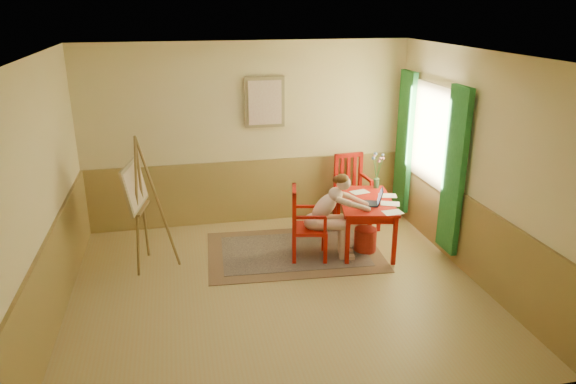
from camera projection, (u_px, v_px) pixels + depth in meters
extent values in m
cube|color=tan|center=(278.00, 289.00, 6.53)|extent=(5.00, 4.50, 0.02)
cube|color=white|center=(276.00, 53.00, 5.58)|extent=(5.00, 4.50, 0.02)
cube|color=#DCC886|center=(249.00, 135.00, 8.14)|extent=(5.00, 0.02, 2.80)
cube|color=#DCC886|center=(334.00, 274.00, 3.98)|extent=(5.00, 0.02, 2.80)
cube|color=#DCC886|center=(41.00, 196.00, 5.56)|extent=(0.02, 4.50, 2.80)
cube|color=#DCC886|center=(476.00, 167.00, 6.56)|extent=(0.02, 4.50, 2.80)
cube|color=#A58947|center=(250.00, 191.00, 8.41)|extent=(5.00, 0.04, 1.00)
cube|color=#A58947|center=(57.00, 273.00, 5.87)|extent=(0.04, 4.50, 1.00)
cube|color=#A58947|center=(466.00, 234.00, 6.85)|extent=(0.04, 4.50, 1.00)
cube|color=white|center=(433.00, 135.00, 7.51)|extent=(0.02, 1.00, 1.30)
cube|color=#8E7D52|center=(432.00, 135.00, 7.51)|extent=(0.03, 1.12, 1.42)
cube|color=#2D8437|center=(454.00, 172.00, 6.88)|extent=(0.08, 0.45, 2.20)
cube|color=#2D8437|center=(404.00, 142.00, 8.31)|extent=(0.08, 0.45, 2.20)
cube|color=#8E7D52|center=(265.00, 102.00, 7.97)|extent=(0.60, 0.04, 0.76)
cube|color=beige|center=(265.00, 103.00, 7.95)|extent=(0.50, 0.02, 0.66)
cube|color=#8C7251|center=(294.00, 252.00, 7.49)|extent=(2.50, 1.75, 0.01)
cube|color=black|center=(294.00, 251.00, 7.48)|extent=(2.07, 1.33, 0.01)
cube|color=#B31005|center=(366.00, 201.00, 7.42)|extent=(0.93, 1.31, 0.04)
cube|color=#B31005|center=(365.00, 206.00, 7.44)|extent=(0.82, 1.20, 0.10)
cube|color=#B31005|center=(347.00, 241.00, 7.02)|extent=(0.06, 0.06, 0.68)
cube|color=#B31005|center=(395.00, 241.00, 7.03)|extent=(0.06, 0.06, 0.68)
cube|color=#B31005|center=(338.00, 211.00, 8.06)|extent=(0.06, 0.06, 0.68)
cube|color=#B31005|center=(379.00, 210.00, 8.07)|extent=(0.06, 0.06, 0.68)
cube|color=#B31005|center=(309.00, 229.00, 7.18)|extent=(0.55, 0.53, 0.05)
cube|color=#B31005|center=(294.00, 250.00, 7.07)|extent=(0.06, 0.06, 0.41)
cube|color=#B31005|center=(325.00, 250.00, 7.07)|extent=(0.06, 0.06, 0.41)
cube|color=#B31005|center=(294.00, 238.00, 7.44)|extent=(0.06, 0.06, 0.41)
cube|color=#B31005|center=(323.00, 238.00, 7.44)|extent=(0.06, 0.06, 0.41)
cube|color=#B31005|center=(294.00, 214.00, 6.89)|extent=(0.06, 0.06, 0.56)
cube|color=#B31005|center=(294.00, 203.00, 7.27)|extent=(0.06, 0.06, 0.56)
cube|color=#B31005|center=(294.00, 190.00, 7.00)|extent=(0.14, 0.45, 0.06)
cube|color=#B31005|center=(294.00, 212.00, 6.99)|extent=(0.04, 0.05, 0.45)
cube|color=#B31005|center=(294.00, 209.00, 7.08)|extent=(0.04, 0.05, 0.45)
cube|color=#B31005|center=(294.00, 206.00, 7.18)|extent=(0.04, 0.05, 0.45)
cube|color=#B31005|center=(310.00, 217.00, 6.91)|extent=(0.41, 0.13, 0.04)
cube|color=#B31005|center=(325.00, 225.00, 6.95)|extent=(0.05, 0.05, 0.22)
cube|color=#B31005|center=(309.00, 207.00, 7.28)|extent=(0.41, 0.13, 0.04)
cube|color=#B31005|center=(323.00, 214.00, 7.32)|extent=(0.05, 0.05, 0.22)
cube|color=#B31005|center=(353.00, 195.00, 8.37)|extent=(0.51, 0.53, 0.05)
cube|color=#B31005|center=(335.00, 205.00, 8.60)|extent=(0.06, 0.06, 0.44)
cube|color=#B31005|center=(345.00, 215.00, 8.20)|extent=(0.06, 0.06, 0.44)
cube|color=#B31005|center=(359.00, 203.00, 8.71)|extent=(0.06, 0.06, 0.44)
cube|color=#B31005|center=(370.00, 212.00, 8.31)|extent=(0.06, 0.06, 0.44)
cube|color=#B31005|center=(336.00, 172.00, 8.41)|extent=(0.06, 0.06, 0.59)
cube|color=#B31005|center=(360.00, 170.00, 8.52)|extent=(0.06, 0.06, 0.59)
cube|color=#B31005|center=(349.00, 155.00, 8.38)|extent=(0.48, 0.09, 0.06)
cube|color=#B31005|center=(342.00, 173.00, 8.44)|extent=(0.05, 0.04, 0.48)
cube|color=#B31005|center=(348.00, 172.00, 8.47)|extent=(0.05, 0.04, 0.48)
cube|color=#B31005|center=(355.00, 171.00, 8.50)|extent=(0.05, 0.04, 0.48)
cube|color=#B31005|center=(341.00, 180.00, 8.23)|extent=(0.08, 0.44, 0.04)
cube|color=#B31005|center=(346.00, 192.00, 8.08)|extent=(0.05, 0.05, 0.24)
cube|color=#B31005|center=(366.00, 178.00, 8.34)|extent=(0.08, 0.44, 0.04)
cube|color=#B31005|center=(371.00, 189.00, 8.19)|extent=(0.05, 0.05, 0.24)
ellipsoid|color=beige|center=(314.00, 222.00, 7.16)|extent=(0.34, 0.39, 0.22)
cylinder|color=beige|center=(329.00, 225.00, 7.08)|extent=(0.44, 0.24, 0.15)
cylinder|color=beige|center=(328.00, 220.00, 7.24)|extent=(0.44, 0.24, 0.15)
cylinder|color=beige|center=(343.00, 242.00, 7.16)|extent=(0.13, 0.13, 0.48)
cylinder|color=beige|center=(342.00, 237.00, 7.32)|extent=(0.13, 0.13, 0.48)
cube|color=beige|center=(347.00, 258.00, 7.24)|extent=(0.21, 0.13, 0.07)
cube|color=beige|center=(346.00, 252.00, 7.40)|extent=(0.21, 0.13, 0.07)
ellipsoid|color=beige|center=(324.00, 207.00, 7.09)|extent=(0.51, 0.37, 0.50)
ellipsoid|color=beige|center=(336.00, 194.00, 7.02)|extent=(0.25, 0.32, 0.17)
sphere|color=beige|center=(344.00, 183.00, 6.97)|extent=(0.23, 0.23, 0.19)
ellipsoid|color=#5A3513|center=(342.00, 179.00, 6.95)|extent=(0.21, 0.22, 0.14)
sphere|color=#5A3513|center=(336.00, 180.00, 6.96)|extent=(0.12, 0.12, 0.10)
cylinder|color=beige|center=(343.00, 202.00, 6.91)|extent=(0.22, 0.15, 0.14)
cylinder|color=beige|center=(359.00, 207.00, 6.95)|extent=(0.28, 0.08, 0.16)
sphere|color=beige|center=(350.00, 204.00, 6.91)|extent=(0.10, 0.10, 0.08)
sphere|color=beige|center=(368.00, 209.00, 7.00)|extent=(0.08, 0.08, 0.07)
cylinder|color=beige|center=(341.00, 194.00, 7.17)|extent=(0.22, 0.11, 0.14)
cylinder|color=beige|center=(357.00, 200.00, 7.18)|extent=(0.28, 0.19, 0.16)
sphere|color=beige|center=(348.00, 196.00, 7.19)|extent=(0.10, 0.10, 0.08)
sphere|color=beige|center=(366.00, 204.00, 7.17)|extent=(0.08, 0.08, 0.07)
cube|color=#1E2338|center=(366.00, 203.00, 7.25)|extent=(0.38, 0.32, 0.02)
cube|color=#2D3342|center=(366.00, 203.00, 7.25)|extent=(0.32, 0.26, 0.00)
cube|color=#1E2338|center=(381.00, 196.00, 7.19)|extent=(0.14, 0.24, 0.22)
cube|color=#99BFF2|center=(380.00, 196.00, 7.19)|extent=(0.11, 0.20, 0.18)
cube|color=white|center=(393.00, 212.00, 6.96)|extent=(0.27, 0.20, 0.00)
cube|color=white|center=(387.00, 196.00, 7.56)|extent=(0.29, 0.24, 0.00)
cube|color=white|center=(360.00, 192.00, 7.70)|extent=(0.29, 0.23, 0.00)
cube|color=white|center=(390.00, 204.00, 7.26)|extent=(0.30, 0.27, 0.00)
cylinder|color=#3F724C|center=(376.00, 183.00, 7.87)|extent=(0.11, 0.11, 0.14)
cylinder|color=#3F7233|center=(376.00, 167.00, 7.84)|extent=(0.01, 0.12, 0.37)
sphere|color=#728CD8|center=(375.00, 154.00, 7.84)|extent=(0.08, 0.08, 0.06)
cylinder|color=#3F7233|center=(375.00, 168.00, 7.76)|extent=(0.08, 0.05, 0.39)
sphere|color=pink|center=(374.00, 156.00, 7.67)|extent=(0.05, 0.05, 0.04)
cylinder|color=#3F7233|center=(378.00, 171.00, 7.82)|extent=(0.04, 0.03, 0.29)
sphere|color=pink|center=(379.00, 161.00, 7.78)|extent=(0.06, 0.06, 0.05)
cylinder|color=#3F7233|center=(375.00, 169.00, 7.75)|extent=(0.10, 0.08, 0.36)
sphere|color=#728CD8|center=(373.00, 158.00, 7.65)|extent=(0.07, 0.07, 0.05)
cylinder|color=#3F7233|center=(380.00, 169.00, 7.82)|extent=(0.10, 0.04, 0.32)
sphere|color=pink|center=(383.00, 158.00, 7.79)|extent=(0.06, 0.06, 0.05)
cylinder|color=#3F7233|center=(379.00, 169.00, 7.81)|extent=(0.06, 0.02, 0.33)
sphere|color=pink|center=(381.00, 158.00, 7.77)|extent=(0.06, 0.06, 0.04)
cylinder|color=#3F7233|center=(380.00, 167.00, 7.82)|extent=(0.10, 0.05, 0.37)
sphere|color=#728CD8|center=(383.00, 155.00, 7.79)|extent=(0.06, 0.06, 0.04)
cylinder|color=red|center=(365.00, 240.00, 7.47)|extent=(0.35, 0.35, 0.33)
cylinder|color=olive|center=(137.00, 207.00, 6.69)|extent=(0.14, 0.32, 1.77)
cylinder|color=olive|center=(142.00, 199.00, 6.96)|extent=(0.04, 0.33, 1.77)
cylinder|color=olive|center=(158.00, 203.00, 6.83)|extent=(0.46, 0.12, 1.78)
cylinder|color=olive|center=(138.00, 208.00, 6.85)|extent=(0.12, 0.49, 0.03)
cube|color=olive|center=(143.00, 208.00, 6.85)|extent=(0.16, 0.54, 0.03)
cube|color=#8E7D52|center=(134.00, 186.00, 6.74)|extent=(0.28, 0.80, 0.59)
cube|color=beige|center=(136.00, 186.00, 6.74)|extent=(0.23, 0.71, 0.51)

